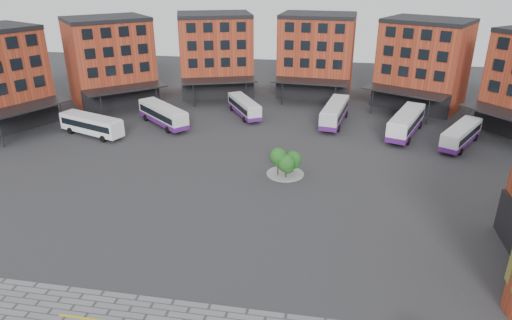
% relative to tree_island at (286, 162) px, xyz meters
% --- Properties ---
extents(ground, '(160.00, 160.00, 0.00)m').
position_rel_tree_island_xyz_m(ground, '(-2.13, -11.64, -1.79)').
color(ground, '#28282B').
rests_on(ground, ground).
extents(main_building, '(94.14, 42.48, 14.60)m').
position_rel_tree_island_xyz_m(main_building, '(-6.90, 26.61, 5.44)').
color(main_building, '#9C3B22').
rests_on(main_building, ground).
extents(tree_island, '(4.40, 4.40, 3.50)m').
position_rel_tree_island_xyz_m(tree_island, '(0.00, 0.00, 0.00)').
color(tree_island, gray).
rests_on(tree_island, ground).
extents(bus_a, '(10.61, 5.77, 2.95)m').
position_rel_tree_island_xyz_m(bus_a, '(-28.96, 8.61, -0.04)').
color(bus_a, white).
rests_on(bus_a, ground).
extents(bus_b, '(10.06, 9.29, 3.14)m').
position_rel_tree_island_xyz_m(bus_b, '(-20.49, 14.67, -0.09)').
color(bus_b, silver).
rests_on(bus_b, ground).
extents(bus_c, '(7.11, 9.73, 2.81)m').
position_rel_tree_island_xyz_m(bus_c, '(-9.30, 21.42, -0.27)').
color(bus_c, silver).
rests_on(bus_c, ground).
extents(bus_d, '(4.39, 11.67, 3.21)m').
position_rel_tree_island_xyz_m(bus_d, '(5.16, 20.09, -0.05)').
color(bus_d, silver).
rests_on(bus_d, ground).
extents(bus_e, '(6.61, 12.17, 3.37)m').
position_rel_tree_island_xyz_m(bus_e, '(15.32, 16.76, 0.03)').
color(bus_e, white).
rests_on(bus_e, ground).
extents(bus_f, '(7.17, 10.19, 2.92)m').
position_rel_tree_island_xyz_m(bus_f, '(22.12, 13.62, -0.21)').
color(bus_f, silver).
rests_on(bus_f, ground).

